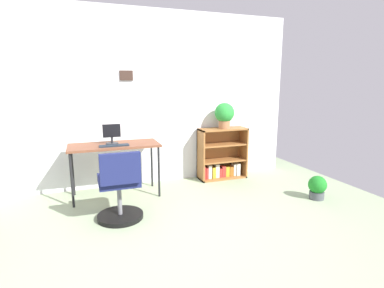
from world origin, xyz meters
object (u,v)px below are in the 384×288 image
Objects in this scene: desk at (114,148)px; keyboard at (114,146)px; potted_plant_on_shelf at (224,114)px; bookshelf_low at (221,156)px; potted_plant_floor at (317,187)px; office_chair at (120,191)px; monitor at (112,134)px.

keyboard is at bearing -95.55° from desk.
potted_plant_on_shelf reaches higher than desk.
bookshelf_low is 1.54m from potted_plant_floor.
office_chair is at bearing -92.15° from keyboard.
keyboard is 2.74m from potted_plant_floor.
potted_plant_on_shelf reaches higher than keyboard.
office_chair is 2.15m from potted_plant_on_shelf.
potted_plant_on_shelf is at bearing 11.33° from keyboard.
potted_plant_on_shelf reaches higher than potted_plant_floor.
office_chair is (-0.02, -0.84, -0.50)m from monitor.
desk is 2.76m from potted_plant_floor.
monitor is at bearing 157.23° from potted_plant_floor.
potted_plant_on_shelf is 1.71m from potted_plant_floor.
office_chair is 2.57m from potted_plant_floor.
potted_plant_on_shelf reaches higher than office_chair.
keyboard is at bearing -87.31° from monitor.
desk is 0.19m from monitor.
office_chair reaches higher than potted_plant_floor.
potted_plant_floor is (0.79, -1.24, -0.88)m from potted_plant_on_shelf.
office_chair is 2.05× the size of potted_plant_on_shelf.
bookshelf_low is 2.03× the size of potted_plant_on_shelf.
monitor reaches higher than office_chair.
monitor reaches higher than potted_plant_floor.
bookshelf_low is (1.73, 0.23, -0.50)m from monitor.
keyboard is at bearing -166.86° from bookshelf_low.
desk is 3.15× the size of keyboard.
monitor is 1.76m from potted_plant_on_shelf.
keyboard is 1.18× the size of potted_plant_floor.
keyboard is at bearing -168.67° from potted_plant_on_shelf.
desk is at bearing -172.89° from potted_plant_on_shelf.
office_chair is 2.05m from bookshelf_low.
monitor is 0.32× the size of office_chair.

